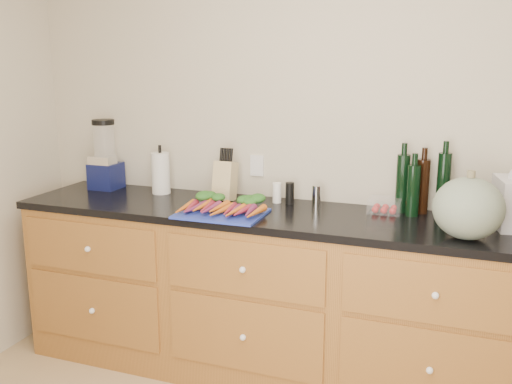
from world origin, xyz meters
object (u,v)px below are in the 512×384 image
at_px(carrots, 224,207).
at_px(blender_appliance, 105,159).
at_px(cutting_board, 221,214).
at_px(squash, 468,208).
at_px(tomato_box, 385,205).
at_px(knife_block, 225,181).
at_px(paper_towel, 161,173).

relative_size(carrots, blender_appliance, 1.00).
height_order(cutting_board, squash, squash).
height_order(cutting_board, carrots, carrots).
height_order(carrots, tomato_box, tomato_box).
bearing_deg(squash, carrots, 178.84).
height_order(cutting_board, knife_block, knife_block).
bearing_deg(knife_block, paper_towel, 177.29).
distance_m(squash, blender_appliance, 2.12).
xyz_separation_m(squash, knife_block, (-1.29, 0.29, -0.03)).
relative_size(blender_appliance, knife_block, 1.94).
relative_size(squash, tomato_box, 1.84).
distance_m(carrots, squash, 1.19).
bearing_deg(squash, knife_block, 167.31).
distance_m(carrots, knife_block, 0.30).
height_order(carrots, knife_block, knife_block).
height_order(cutting_board, paper_towel, paper_towel).
relative_size(carrots, paper_towel, 1.74).
bearing_deg(carrots, paper_towel, 151.59).
xyz_separation_m(squash, paper_towel, (-1.71, 0.31, -0.02)).
distance_m(paper_towel, knife_block, 0.42).
relative_size(cutting_board, paper_towel, 1.79).
xyz_separation_m(blender_appliance, paper_towel, (0.38, 0.00, -0.06)).
relative_size(cutting_board, carrots, 1.02).
relative_size(paper_towel, knife_block, 1.11).
bearing_deg(squash, blender_appliance, 171.63).
relative_size(knife_block, tomato_box, 1.31).
relative_size(squash, knife_block, 1.41).
relative_size(paper_towel, tomato_box, 1.46).
height_order(squash, paper_towel, squash).
bearing_deg(tomato_box, carrots, -159.22).
height_order(cutting_board, blender_appliance, blender_appliance).
distance_m(knife_block, tomato_box, 0.89).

